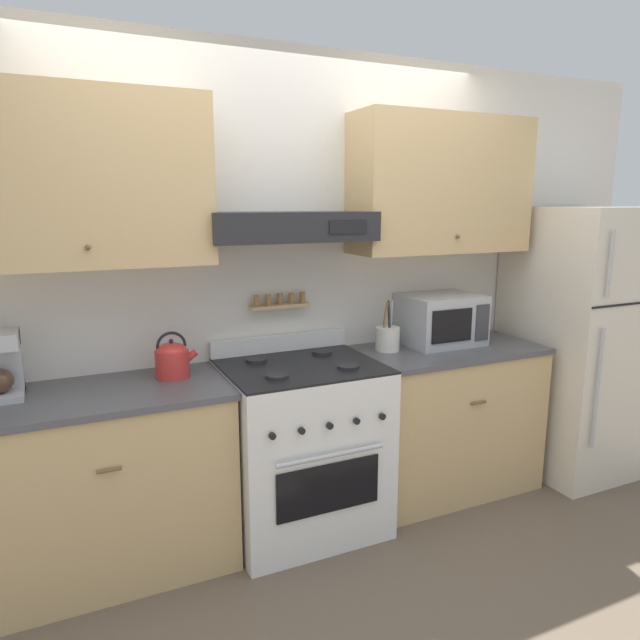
% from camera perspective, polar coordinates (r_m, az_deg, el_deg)
% --- Properties ---
extents(ground_plane, '(16.00, 16.00, 0.00)m').
position_cam_1_polar(ground_plane, '(3.12, 0.29, -22.10)').
color(ground_plane, brown).
extents(wall_back, '(5.20, 0.46, 2.55)m').
position_cam_1_polar(wall_back, '(3.12, -4.26, 6.85)').
color(wall_back, silver).
rests_on(wall_back, ground_plane).
extents(counter_left, '(1.15, 0.61, 0.89)m').
position_cam_1_polar(counter_left, '(2.96, -20.58, -14.93)').
color(counter_left, tan).
rests_on(counter_left, ground_plane).
extents(counter_right, '(1.12, 0.61, 0.89)m').
position_cam_1_polar(counter_right, '(3.60, 12.28, -9.55)').
color(counter_right, tan).
rests_on(counter_right, ground_plane).
extents(stove_range, '(0.80, 0.69, 1.01)m').
position_cam_1_polar(stove_range, '(3.11, -1.83, -12.53)').
color(stove_range, white).
rests_on(stove_range, ground_plane).
extents(refrigerator, '(0.76, 0.78, 1.71)m').
position_cam_1_polar(refrigerator, '(4.08, 24.52, -1.87)').
color(refrigerator, beige).
rests_on(refrigerator, ground_plane).
extents(tea_kettle, '(0.21, 0.16, 0.23)m').
position_cam_1_polar(tea_kettle, '(2.88, -14.55, -3.78)').
color(tea_kettle, red).
rests_on(tea_kettle, counter_left).
extents(microwave, '(0.46, 0.38, 0.30)m').
position_cam_1_polar(microwave, '(3.53, 11.93, 0.08)').
color(microwave, '#ADAFB5').
rests_on(microwave, counter_right).
extents(utensil_crock, '(0.14, 0.14, 0.29)m').
position_cam_1_polar(utensil_crock, '(3.32, 6.78, -1.81)').
color(utensil_crock, silver).
rests_on(utensil_crock, counter_right).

